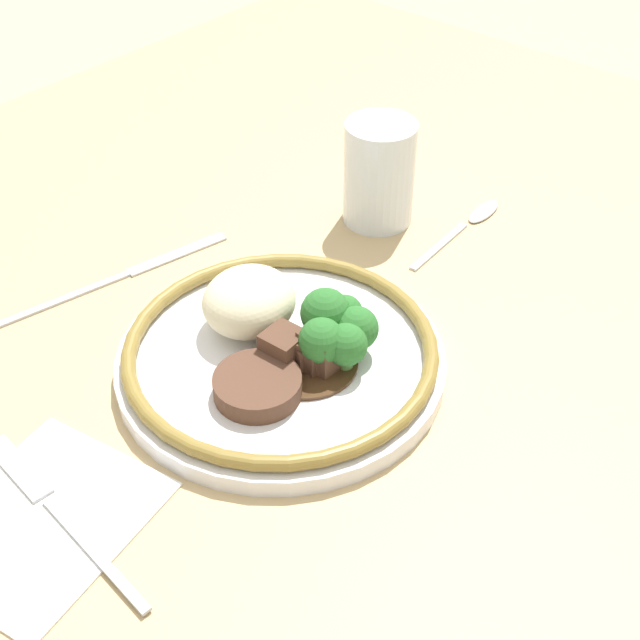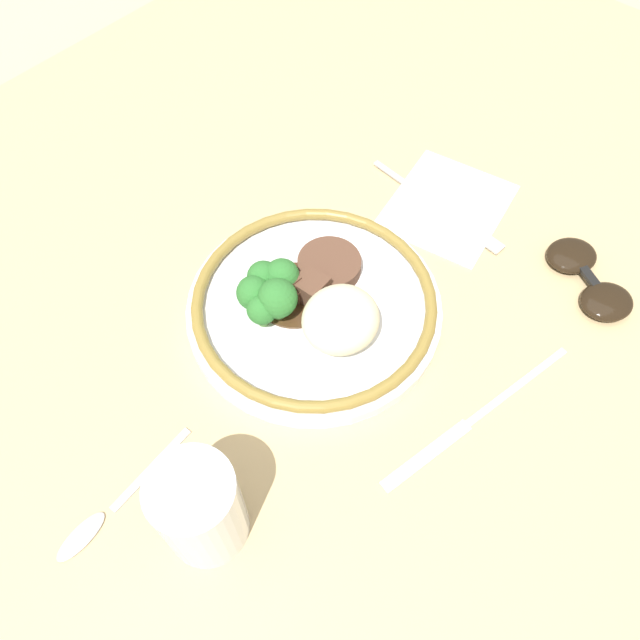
# 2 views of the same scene
# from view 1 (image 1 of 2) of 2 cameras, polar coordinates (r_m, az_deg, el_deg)

# --- Properties ---
(ground_plane) EXTENTS (8.00, 8.00, 0.00)m
(ground_plane) POSITION_cam_1_polar(r_m,az_deg,el_deg) (0.72, -3.98, -7.16)
(ground_plane) COLOR tan
(dining_table) EXTENTS (1.41, 1.13, 0.05)m
(dining_table) POSITION_cam_1_polar(r_m,az_deg,el_deg) (0.70, -4.06, -5.82)
(dining_table) COLOR tan
(dining_table) RESTS_ON ground
(napkin) EXTENTS (0.16, 0.14, 0.00)m
(napkin) POSITION_cam_1_polar(r_m,az_deg,el_deg) (0.63, -17.36, -12.14)
(napkin) COLOR white
(napkin) RESTS_ON dining_table
(plate) EXTENTS (0.26, 0.26, 0.07)m
(plate) POSITION_cam_1_polar(r_m,az_deg,el_deg) (0.69, -2.43, -1.79)
(plate) COLOR white
(plate) RESTS_ON dining_table
(juice_glass) EXTENTS (0.07, 0.07, 0.10)m
(juice_glass) POSITION_cam_1_polar(r_m,az_deg,el_deg) (0.85, 3.79, 9.00)
(juice_glass) COLOR orange
(juice_glass) RESTS_ON dining_table
(fork) EXTENTS (0.03, 0.19, 0.00)m
(fork) POSITION_cam_1_polar(r_m,az_deg,el_deg) (0.63, -16.97, -11.08)
(fork) COLOR #B7B7BC
(fork) RESTS_ON napkin
(knife) EXTENTS (0.23, 0.06, 0.00)m
(knife) POSITION_cam_1_polar(r_m,az_deg,el_deg) (0.81, -12.56, 2.76)
(knife) COLOR #B7B7BC
(knife) RESTS_ON dining_table
(spoon) EXTENTS (0.15, 0.02, 0.01)m
(spoon) POSITION_cam_1_polar(r_m,az_deg,el_deg) (0.88, 9.57, 6.43)
(spoon) COLOR #B7B7BC
(spoon) RESTS_ON dining_table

